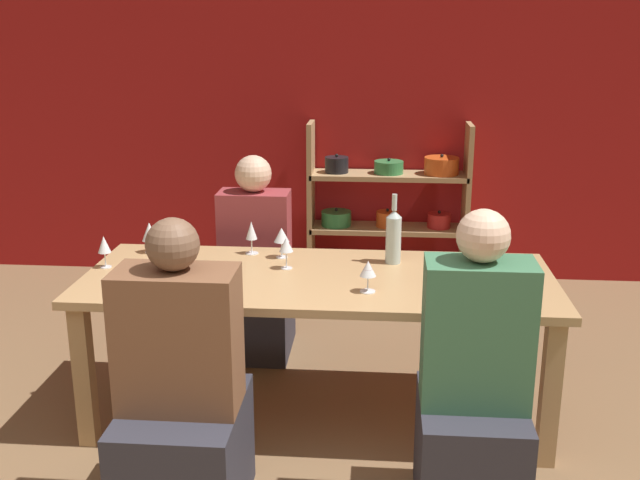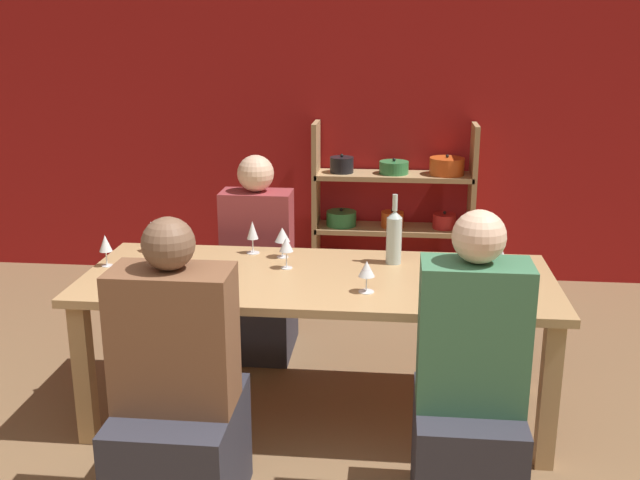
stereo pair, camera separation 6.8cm
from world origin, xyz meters
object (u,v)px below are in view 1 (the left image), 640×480
person_near_a (472,409)px  wine_glass_red_b (150,232)px  wine_glass_white_b (471,250)px  wine_glass_white_c (282,236)px  wine_glass_empty_a (502,258)px  dining_table (318,293)px  person_near_b (182,415)px  cell_phone (446,278)px  wine_glass_white_e (251,232)px  wine_glass_white_a (104,246)px  wine_glass_white_d (286,246)px  wine_bottle_green (393,236)px  wine_glass_red_a (368,270)px  shelf_unit (389,220)px  person_far_a (256,282)px

person_near_a → wine_glass_red_b: bearing=146.4°
wine_glass_white_b → wine_glass_white_c: 0.96m
wine_glass_empty_a → wine_glass_white_c: size_ratio=0.93×
dining_table → person_near_b: (-0.46, -0.84, -0.21)m
dining_table → cell_phone: 0.62m
wine_glass_white_e → wine_glass_white_a: bearing=-157.3°
wine_glass_white_b → wine_glass_white_d: wine_glass_white_b is taller
wine_bottle_green → wine_glass_white_a: (-1.42, -0.19, -0.03)m
wine_glass_red_a → wine_glass_red_b: (-1.16, 0.51, 0.00)m
wine_glass_red_a → wine_glass_white_d: bearing=143.8°
wine_glass_white_a → wine_glass_white_e: (0.69, 0.29, 0.00)m
person_near_a → person_near_b: 1.13m
person_near_a → dining_table: bearing=131.8°
wine_glass_white_a → wine_glass_white_b: size_ratio=0.95×
wine_bottle_green → person_near_b: 1.42m
dining_table → wine_glass_red_a: (0.24, -0.20, 0.19)m
wine_glass_white_b → cell_phone: (-0.12, -0.08, -0.12)m
wine_glass_empty_a → person_near_a: 0.87m
wine_glass_red_b → shelf_unit: bearing=53.4°
wine_glass_white_c → wine_glass_white_d: same height
wine_glass_white_b → cell_phone: wine_glass_white_b is taller
person_near_b → shelf_unit: bearing=74.1°
dining_table → wine_glass_white_c: wine_glass_white_c is taller
wine_glass_white_c → person_near_b: (-0.25, -1.12, -0.41)m
wine_glass_white_b → wine_glass_white_e: wine_glass_white_e is taller
cell_phone → person_near_b: person_near_b is taller
wine_glass_empty_a → wine_glass_white_e: bearing=166.1°
wine_glass_white_c → wine_glass_white_a: bearing=-164.8°
wine_glass_white_a → cell_phone: (1.67, -0.04, -0.11)m
dining_table → wine_glass_white_b: wine_glass_white_b is taller
dining_table → person_far_a: (-0.43, 0.73, -0.22)m
wine_glass_empty_a → wine_glass_white_b: wine_glass_white_b is taller
dining_table → wine_bottle_green: bearing=33.2°
wine_glass_empty_a → person_near_b: bearing=-146.9°
wine_glass_empty_a → wine_glass_white_d: (-1.03, 0.08, 0.01)m
person_near_a → person_far_a: (-1.10, 1.47, -0.03)m
wine_glass_white_e → person_near_a: size_ratio=0.14×
shelf_unit → wine_glass_white_c: shelf_unit is taller
wine_glass_empty_a → wine_glass_white_a: size_ratio=0.93×
wine_glass_red_a → person_far_a: bearing=125.8°
shelf_unit → cell_phone: (0.25, -2.02, 0.25)m
person_far_a → person_near_a: bearing=126.7°
wine_glass_white_c → person_far_a: person_far_a is taller
shelf_unit → wine_glass_red_a: (-0.12, -2.22, 0.35)m
wine_glass_empty_a → cell_phone: (-0.26, -0.02, -0.10)m
wine_bottle_green → person_near_a: (0.31, -0.98, -0.42)m
shelf_unit → wine_glass_white_e: size_ratio=6.93×
wine_glass_white_b → wine_bottle_green: bearing=156.6°
wine_glass_empty_a → wine_glass_white_c: wine_glass_white_c is taller
wine_glass_white_b → person_far_a: bearing=150.6°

